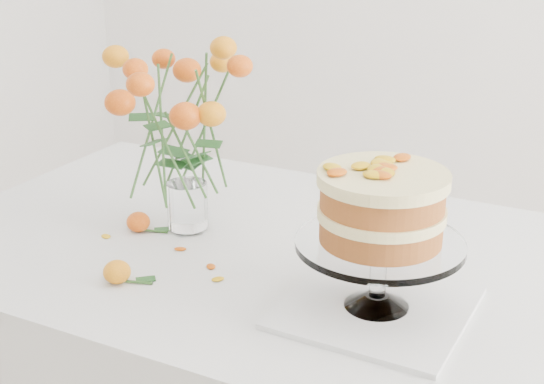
{
  "coord_description": "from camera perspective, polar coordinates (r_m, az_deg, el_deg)",
  "views": [
    {
      "loc": [
        0.71,
        -1.29,
        1.44
      ],
      "look_at": [
        0.08,
        -0.08,
        0.92
      ],
      "focal_mm": 50.0,
      "sensor_mm": 36.0,
      "label": 1
    }
  ],
  "objects": [
    {
      "name": "stray_petal_a",
      "position": [
        1.6,
        -6.93,
        -4.29
      ],
      "size": [
        0.03,
        0.02,
        0.0
      ],
      "primitive_type": "ellipsoid",
      "color": "#E8AC0E",
      "rests_on": "table"
    },
    {
      "name": "loose_rose_far",
      "position": [
        1.7,
        -10.02,
        -2.24
      ],
      "size": [
        0.09,
        0.05,
        0.04
      ],
      "rotation": [
        0.0,
        0.0,
        0.24
      ],
      "color": "#C74009",
      "rests_on": "table"
    },
    {
      "name": "cake_stand",
      "position": [
        1.3,
        8.24,
        -1.65
      ],
      "size": [
        0.3,
        0.3,
        0.26
      ],
      "rotation": [
        0.0,
        0.0,
        -0.24
      ],
      "color": "white",
      "rests_on": "napkin"
    },
    {
      "name": "napkin",
      "position": [
        1.38,
        7.84,
        -8.64
      ],
      "size": [
        0.32,
        0.32,
        0.01
      ],
      "primitive_type": "cube",
      "rotation": [
        0.0,
        0.0,
        -0.02
      ],
      "color": "silver",
      "rests_on": "table"
    },
    {
      "name": "rose_vase",
      "position": [
        1.61,
        -6.68,
        5.67
      ],
      "size": [
        0.35,
        0.35,
        0.45
      ],
      "rotation": [
        0.0,
        0.0,
        0.22
      ],
      "color": "white",
      "rests_on": "table"
    },
    {
      "name": "stray_petal_e",
      "position": [
        1.69,
        -12.39,
        -3.29
      ],
      "size": [
        0.03,
        0.02,
        0.0
      ],
      "primitive_type": "ellipsoid",
      "color": "#E8AC0E",
      "rests_on": "table"
    },
    {
      "name": "stray_petal_b",
      "position": [
        1.52,
        -4.62,
        -5.62
      ],
      "size": [
        0.03,
        0.02,
        0.0
      ],
      "primitive_type": "ellipsoid",
      "color": "#E8AC0E",
      "rests_on": "table"
    },
    {
      "name": "stray_petal_d",
      "position": [
        1.72,
        -9.89,
        -2.7
      ],
      "size": [
        0.03,
        0.02,
        0.0
      ],
      "primitive_type": "ellipsoid",
      "color": "#E8AC0E",
      "rests_on": "table"
    },
    {
      "name": "loose_rose_near",
      "position": [
        1.48,
        -11.58,
        -5.92
      ],
      "size": [
        0.09,
        0.05,
        0.05
      ],
      "rotation": [
        0.0,
        0.0,
        0.31
      ],
      "color": "orange",
      "rests_on": "table"
    },
    {
      "name": "table",
      "position": [
        1.66,
        -1.41,
        -6.42
      ],
      "size": [
        1.43,
        0.93,
        0.76
      ],
      "color": "tan",
      "rests_on": "ground"
    },
    {
      "name": "stray_petal_c",
      "position": [
        1.48,
        -4.1,
        -6.57
      ],
      "size": [
        0.03,
        0.02,
        0.0
      ],
      "primitive_type": "ellipsoid",
      "color": "#E8AC0E",
      "rests_on": "table"
    }
  ]
}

